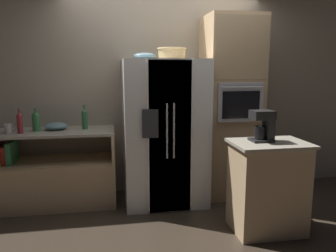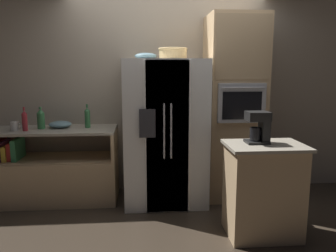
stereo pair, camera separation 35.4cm
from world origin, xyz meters
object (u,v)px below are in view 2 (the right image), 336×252
Objects in this scene: bottle_tall at (25,121)px; mixing_bowl at (60,124)px; wicker_basket at (173,53)px; coffee_maker at (260,126)px; mug at (15,126)px; bottle_short at (41,119)px; refrigerator at (165,132)px; bottle_wide at (87,118)px; wall_oven at (233,108)px; fruit_bowl at (146,56)px.

bottle_tall reaches higher than mixing_bowl.
wicker_basket reaches higher than coffee_maker.
wicker_basket reaches higher than mug.
bottle_tall is 1.06× the size of bottle_short.
mixing_bowl is (-1.28, 0.18, 0.08)m from refrigerator.
bottle_wide is at bearing 9.22° from mug.
wall_oven is 2.15m from mixing_bowl.
bottle_short is 0.30m from mug.
refrigerator is 0.94m from wicker_basket.
bottle_tall is 0.92× the size of coffee_maker.
mug reaches higher than mixing_bowl.
mug is (-1.54, -0.06, -0.81)m from fruit_bowl.
refrigerator is at bearing 0.24° from bottle_tall.
wall_oven reaches higher than coffee_maker.
fruit_bowl reaches higher than bottle_short.
bottle_wide is 1.07× the size of mixing_bowl.
bottle_short is (-1.59, 0.06, -0.78)m from wicker_basket.
mixing_bowl is (0.36, 0.18, -0.08)m from bottle_tall.
bottle_tall is 0.71m from bottle_wide.
bottle_tall is (-1.41, -0.08, -0.74)m from fruit_bowl.
refrigerator is 4.99× the size of wicker_basket.
wall_oven is (0.86, 0.09, 0.27)m from refrigerator.
mixing_bowl is at bearing 15.92° from bottle_short.
coffee_maker is at bearing -19.95° from bottle_tall.
bottle_tall is at bearing -176.64° from fruit_bowl.
mug is at bearing 160.40° from coffee_maker.
wicker_basket is at bearing -4.96° from mixing_bowl.
wicker_basket is 1.77m from bottle_short.
mug is at bearing 179.34° from refrigerator.
fruit_bowl is at bearing 2.08° from mug.
wall_oven is 2.35m from bottle_short.
bottle_short is at bearing -176.36° from bottle_wide.
wicker_basket is 1.31× the size of fruit_bowl.
mixing_bowl is at bearing 27.38° from bottle_tall.
wall_oven is at bearing 2.19° from bottle_tall.
mixing_bowl is (-1.38, 0.12, -0.86)m from wicker_basket.
wall_oven is 7.43× the size of coffee_maker.
bottle_wide reaches higher than bottle_tall.
wicker_basket reaches higher than refrigerator.
mixing_bowl is (0.48, 0.16, -0.01)m from mug.
refrigerator is 0.91m from wall_oven.
bottle_wide is (-1.81, 0.06, -0.10)m from wall_oven.
refrigerator is at bearing -9.22° from bottle_wide.
fruit_bowl is 0.94× the size of bottle_tall.
wall_oven is at bearing -2.39° from mixing_bowl.
wicker_basket reaches higher than mixing_bowl.
wicker_basket is 1.14× the size of coffee_maker.
wall_oven is 8.30× the size of mixing_bowl.
refrigerator is 5.68× the size of coffee_maker.
fruit_bowl is at bearing -1.90° from bottle_short.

